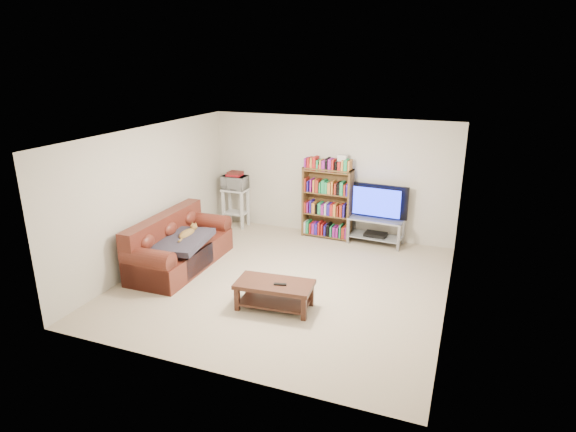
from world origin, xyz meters
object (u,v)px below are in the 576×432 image
at_px(coffee_table, 275,290).
at_px(bookshelf, 327,202).
at_px(tv_stand, 376,227).
at_px(sofa, 177,248).

xyz_separation_m(coffee_table, bookshelf, (-0.14, 3.09, 0.45)).
xyz_separation_m(coffee_table, tv_stand, (0.86, 3.07, 0.07)).
relative_size(coffee_table, bookshelf, 0.81).
relative_size(sofa, tv_stand, 1.98).
bearing_deg(coffee_table, bookshelf, 87.80).
distance_m(sofa, tv_stand, 3.79).
height_order(coffee_table, tv_stand, tv_stand).
bearing_deg(coffee_table, sofa, 155.23).
height_order(sofa, coffee_table, sofa).
bearing_deg(sofa, tv_stand, 36.23).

